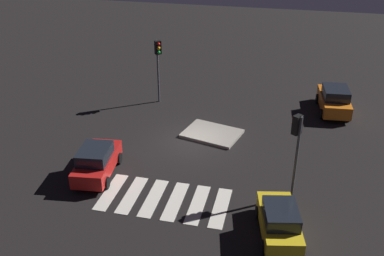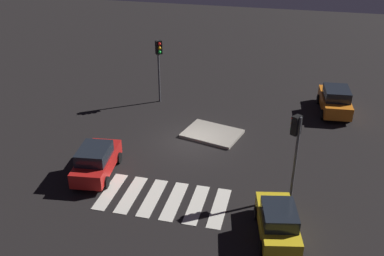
{
  "view_description": "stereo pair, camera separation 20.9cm",
  "coord_description": "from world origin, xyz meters",
  "px_view_note": "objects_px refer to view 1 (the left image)",
  "views": [
    {
      "loc": [
        5.44,
        -23.03,
        13.34
      ],
      "look_at": [
        0.0,
        0.0,
        1.0
      ],
      "focal_mm": 40.62,
      "sensor_mm": 36.0,
      "label": 1
    },
    {
      "loc": [
        5.65,
        -22.98,
        13.34
      ],
      "look_at": [
        0.0,
        0.0,
        1.0
      ],
      "focal_mm": 40.62,
      "sensor_mm": 36.0,
      "label": 2
    }
  ],
  "objects_px": {
    "traffic_island": "(212,133)",
    "car_orange": "(334,100)",
    "car_yellow": "(279,221)",
    "traffic_light_west": "(158,56)",
    "car_red": "(97,161)",
    "traffic_light_east": "(296,137)"
  },
  "relations": [
    {
      "from": "traffic_island",
      "to": "car_orange",
      "type": "distance_m",
      "value": 9.49
    },
    {
      "from": "traffic_island",
      "to": "car_orange",
      "type": "xyz_separation_m",
      "value": [
        7.74,
        5.43,
        0.84
      ]
    },
    {
      "from": "car_yellow",
      "to": "traffic_light_west",
      "type": "distance_m",
      "value": 16.2
    },
    {
      "from": "car_red",
      "to": "car_yellow",
      "type": "bearing_deg",
      "value": -111.99
    },
    {
      "from": "car_orange",
      "to": "traffic_light_west",
      "type": "bearing_deg",
      "value": 90.77
    },
    {
      "from": "traffic_island",
      "to": "traffic_light_west",
      "type": "distance_m",
      "value": 7.24
    },
    {
      "from": "traffic_light_east",
      "to": "car_yellow",
      "type": "bearing_deg",
      "value": 117.88
    },
    {
      "from": "car_red",
      "to": "car_orange",
      "type": "relative_size",
      "value": 0.94
    },
    {
      "from": "car_red",
      "to": "car_yellow",
      "type": "relative_size",
      "value": 1.06
    },
    {
      "from": "traffic_island",
      "to": "car_red",
      "type": "bearing_deg",
      "value": -131.16
    },
    {
      "from": "car_orange",
      "to": "traffic_light_west",
      "type": "xyz_separation_m",
      "value": [
        -12.54,
        -1.27,
        2.64
      ]
    },
    {
      "from": "traffic_light_west",
      "to": "traffic_light_east",
      "type": "xyz_separation_m",
      "value": [
        9.89,
        -9.68,
        -0.13
      ]
    },
    {
      "from": "traffic_island",
      "to": "traffic_light_east",
      "type": "height_order",
      "value": "traffic_light_east"
    },
    {
      "from": "car_orange",
      "to": "car_yellow",
      "type": "height_order",
      "value": "car_orange"
    },
    {
      "from": "car_yellow",
      "to": "traffic_light_west",
      "type": "xyz_separation_m",
      "value": [
        -9.5,
        12.83,
        2.77
      ]
    },
    {
      "from": "traffic_island",
      "to": "traffic_light_east",
      "type": "xyz_separation_m",
      "value": [
        5.09,
        -5.52,
        3.34
      ]
    },
    {
      "from": "car_yellow",
      "to": "car_red",
      "type": "bearing_deg",
      "value": 63.02
    },
    {
      "from": "car_orange",
      "to": "traffic_island",
      "type": "bearing_deg",
      "value": 120.03
    },
    {
      "from": "car_red",
      "to": "car_yellow",
      "type": "xyz_separation_m",
      "value": [
        9.93,
        -2.69,
        -0.06
      ]
    },
    {
      "from": "traffic_island",
      "to": "traffic_light_west",
      "type": "height_order",
      "value": "traffic_light_west"
    },
    {
      "from": "car_orange",
      "to": "traffic_light_east",
      "type": "relative_size",
      "value": 0.98
    },
    {
      "from": "traffic_light_west",
      "to": "traffic_light_east",
      "type": "relative_size",
      "value": 1.04
    }
  ]
}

